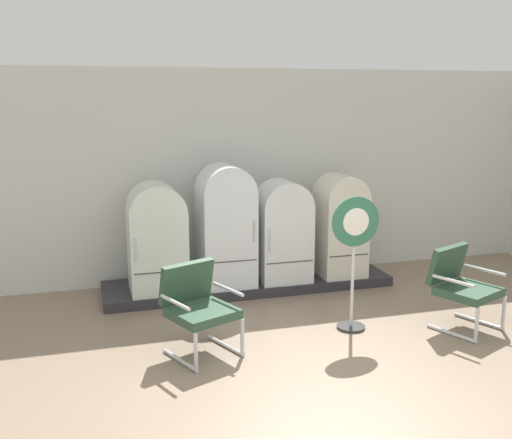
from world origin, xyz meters
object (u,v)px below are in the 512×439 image
(refrigerator_3, at_px, (340,222))
(armchair_right, at_px, (461,283))
(armchair_left, at_px, (198,304))
(refrigerator_2, at_px, (283,229))
(refrigerator_0, at_px, (157,235))
(sign_stand, at_px, (354,259))
(refrigerator_1, at_px, (226,222))

(refrigerator_3, xyz_separation_m, armchair_right, (0.65, -1.86, -0.35))
(armchair_left, xyz_separation_m, armchair_right, (2.95, -0.17, 0.00))
(refrigerator_2, height_order, armchair_left, refrigerator_2)
(refrigerator_0, distance_m, refrigerator_3, 2.50)
(refrigerator_3, bearing_deg, sign_stand, -109.00)
(refrigerator_0, distance_m, armchair_left, 1.75)
(armchair_left, relative_size, armchair_right, 1.00)
(refrigerator_0, height_order, armchair_left, refrigerator_0)
(refrigerator_0, bearing_deg, refrigerator_2, -1.12)
(refrigerator_0, height_order, sign_stand, sign_stand)
(refrigerator_3, height_order, armchair_right, refrigerator_3)
(refrigerator_3, bearing_deg, armchair_right, -70.81)
(refrigerator_1, relative_size, refrigerator_3, 1.13)
(armchair_right, bearing_deg, refrigerator_0, 149.18)
(refrigerator_1, distance_m, armchair_left, 1.91)
(refrigerator_1, xyz_separation_m, armchair_right, (2.25, -1.88, -0.45))
(refrigerator_2, bearing_deg, refrigerator_3, 1.06)
(armchair_left, distance_m, armchair_right, 2.96)
(refrigerator_1, relative_size, refrigerator_2, 1.17)
(armchair_left, bearing_deg, refrigerator_3, 36.27)
(refrigerator_1, bearing_deg, refrigerator_0, -179.49)
(refrigerator_2, height_order, armchair_right, refrigerator_2)
(refrigerator_1, height_order, armchair_left, refrigerator_1)
(refrigerator_0, distance_m, armchair_right, 3.68)
(refrigerator_1, relative_size, sign_stand, 1.04)
(armchair_right, height_order, sign_stand, sign_stand)
(refrigerator_1, bearing_deg, armchair_right, -39.95)
(refrigerator_3, xyz_separation_m, sign_stand, (-0.54, -1.58, -0.05))
(refrigerator_3, distance_m, armchair_left, 2.88)
(refrigerator_1, distance_m, sign_stand, 1.92)
(refrigerator_1, relative_size, armchair_right, 1.72)
(refrigerator_3, bearing_deg, refrigerator_1, 179.11)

